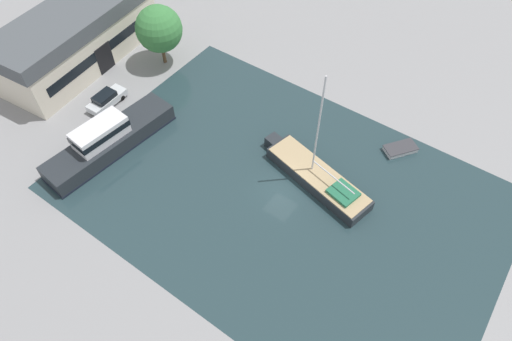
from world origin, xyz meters
The scene contains 8 objects.
ground_plane centered at (0.00, 0.00, 0.00)m, with size 440.00×440.00×0.00m, color gray.
water_canal centered at (0.00, 0.00, 0.00)m, with size 26.52×38.62×0.01m, color #23383D.
warehouse_building centered at (2.57, 29.54, 3.24)m, with size 20.28×9.28×6.41m.
quay_tree_near_building centered at (7.79, 21.58, 4.46)m, with size 5.18×5.18×7.06m.
parked_car centered at (-1.20, 21.55, 0.80)m, with size 4.52×1.85×1.58m.
sailboat_moored centered at (2.88, -1.91, 0.68)m, with size 5.32×12.21×12.01m.
motor_cruiser centered at (-5.39, 16.62, 1.31)m, with size 14.07×4.75×3.60m.
small_dinghy centered at (10.93, -6.69, 0.27)m, with size 3.52×3.17×0.53m.
Camera 1 is at (-21.42, -12.40, 33.71)m, focal length 32.00 mm.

